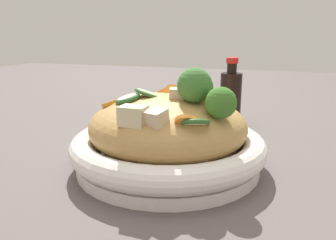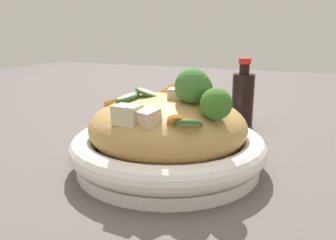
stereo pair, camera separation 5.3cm
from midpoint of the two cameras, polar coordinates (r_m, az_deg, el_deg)
ground_plane at (r=0.56m, az=-2.76°, el=-7.91°), size 3.00×3.00×0.00m
serving_bowl at (r=0.55m, az=-2.80°, el=-5.09°), size 0.31×0.31×0.06m
noodle_heap at (r=0.53m, az=-2.85°, el=-1.09°), size 0.25×0.25×0.10m
broccoli_florets at (r=0.48m, az=2.90°, el=4.79°), size 0.10×0.11×0.08m
carrot_coins at (r=0.53m, az=-2.72°, el=3.44°), size 0.20×0.17×0.04m
zucchini_slices at (r=0.50m, az=-2.75°, el=3.01°), size 0.15×0.18×0.04m
chicken_chunks at (r=0.46m, az=-6.54°, el=1.40°), size 0.11×0.07×0.04m
soy_sauce_bottle at (r=0.78m, az=8.65°, el=3.72°), size 0.05×0.05×0.16m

